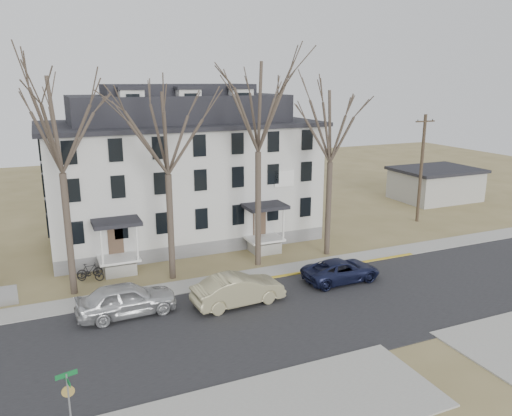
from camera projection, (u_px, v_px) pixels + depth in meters
name	position (u px, v px, depth m)	size (l,w,h in m)	color
ground	(318.00, 331.00, 25.33)	(120.00, 120.00, 0.00)	olive
main_road	(299.00, 314.00, 27.11)	(120.00, 10.00, 0.04)	#27272A
far_sidewalk	(255.00, 276.00, 32.44)	(120.00, 2.00, 0.08)	#A09F97
yellow_curb	(328.00, 269.00, 33.57)	(14.00, 0.25, 0.06)	gold
boarding_house	(181.00, 171.00, 39.15)	(20.80, 12.36, 12.05)	slate
distant_building	(435.00, 184.00, 52.72)	(8.50, 6.50, 3.35)	#A09F97
tree_far_left	(57.00, 118.00, 27.19)	(8.40, 8.40, 13.72)	#473B31
tree_mid_left	(166.00, 128.00, 29.70)	(7.80, 7.80, 12.74)	#473B31
tree_center	(258.00, 100.00, 31.65)	(9.00, 9.00, 14.70)	#473B31
tree_mid_right	(332.00, 121.00, 34.14)	(7.80, 7.80, 12.74)	#473B31
utility_pole_far	(421.00, 167.00, 43.69)	(2.00, 0.28, 9.50)	#3D3023
car_silver	(127.00, 300.00, 26.78)	(2.13, 5.30, 1.80)	#BCBDBF
car_tan	(238.00, 290.00, 28.09)	(1.83, 5.24, 1.73)	tan
car_navy	(341.00, 271.00, 31.38)	(2.31, 5.00, 1.39)	#161A37
bicycle_left	(90.00, 275.00, 31.42)	(0.59, 1.70, 0.89)	black
bicycle_right	(90.00, 271.00, 31.92)	(0.46, 1.62, 0.97)	black
street_sign	(69.00, 395.00, 17.30)	(0.75, 0.75, 2.65)	gray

